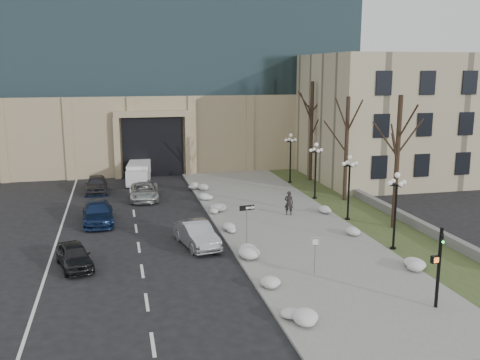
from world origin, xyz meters
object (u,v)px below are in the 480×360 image
object	(u,v)px
car_c	(98,213)
one_way_sign	(249,213)
box_truck	(139,173)
lamppost_b	(349,179)
car_e	(96,184)
traffic_signal	(438,270)
pedestrian	(289,203)
lamppost_c	(316,163)
car_a	(74,256)
keep_sign	(315,248)
car_d	(144,191)
lamppost_d	(291,151)
car_b	(197,234)
lamppost_a	(396,200)

from	to	relation	value
car_c	one_way_sign	xyz separation A→B (m)	(9.10, -7.49, 1.44)
box_truck	lamppost_b	xyz separation A→B (m)	(13.89, -16.88, 2.19)
car_e	box_truck	xyz separation A→B (m)	(3.81, 3.50, 0.13)
car_e	traffic_signal	size ratio (longest dim) A/B	1.13
pedestrian	lamppost_c	xyz separation A→B (m)	(3.73, 4.43, 2.06)
car_a	keep_sign	xyz separation A→B (m)	(12.35, -4.07, 0.86)
car_d	car_e	size ratio (longest dim) A/B	1.12
lamppost_d	lamppost_b	bearing A→B (deg)	-90.00
car_a	traffic_signal	distance (m)	18.63
car_b	one_way_sign	world-z (taller)	one_way_sign
car_e	lamppost_b	distance (m)	22.31
car_d	lamppost_d	world-z (taller)	lamppost_d
car_b	one_way_sign	size ratio (longest dim) A/B	1.75
lamppost_b	traffic_signal	bearing A→B (deg)	-98.69
car_c	traffic_signal	size ratio (longest dim) A/B	1.31
car_d	lamppost_b	distance (m)	17.03
lamppost_d	car_a	bearing A→B (deg)	-135.41
car_b	lamppost_c	distance (m)	15.01
car_d	one_way_sign	xyz separation A→B (m)	(5.53, -13.70, 1.49)
traffic_signal	lamppost_d	bearing A→B (deg)	80.35
box_truck	car_b	bearing A→B (deg)	-75.74
car_d	box_truck	distance (m)	7.14
car_d	car_e	xyz separation A→B (m)	(-3.95, 3.64, 0.06)
pedestrian	car_a	bearing A→B (deg)	48.73
car_d	lamppost_c	xyz separation A→B (m)	(13.76, -3.24, 2.39)
traffic_signal	lamppost_a	bearing A→B (deg)	69.22
one_way_sign	car_c	bearing A→B (deg)	132.51
car_a	lamppost_d	size ratio (longest dim) A/B	0.82
car_a	lamppost_a	bearing A→B (deg)	-18.89
lamppost_d	lamppost_a	bearing A→B (deg)	-90.00
car_a	keep_sign	size ratio (longest dim) A/B	1.88
car_d	lamppost_d	distance (m)	14.34
one_way_sign	lamppost_c	world-z (taller)	lamppost_c
car_a	car_c	distance (m)	8.69
car_d	lamppost_b	world-z (taller)	lamppost_b
one_way_sign	traffic_signal	size ratio (longest dim) A/B	0.68
car_a	lamppost_d	xyz separation A→B (m)	(18.36, 18.10, 2.41)
car_b	one_way_sign	xyz separation A→B (m)	(3.09, -0.87, 1.42)
car_e	lamppost_c	distance (m)	19.14
car_c	lamppost_c	distance (m)	17.74
keep_sign	lamppost_c	world-z (taller)	lamppost_c
car_c	one_way_sign	distance (m)	11.87
car_c	car_a	bearing A→B (deg)	-99.18
lamppost_c	lamppost_d	xyz separation A→B (m)	(0.00, 6.50, 0.00)
car_d	keep_sign	distance (m)	20.45
car_c	car_d	xyz separation A→B (m)	(3.57, 6.21, -0.05)
traffic_signal	lamppost_a	world-z (taller)	lamppost_a
pedestrian	box_truck	world-z (taller)	pedestrian
one_way_sign	car_d	bearing A→B (deg)	103.92
car_c	car_e	distance (m)	9.86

